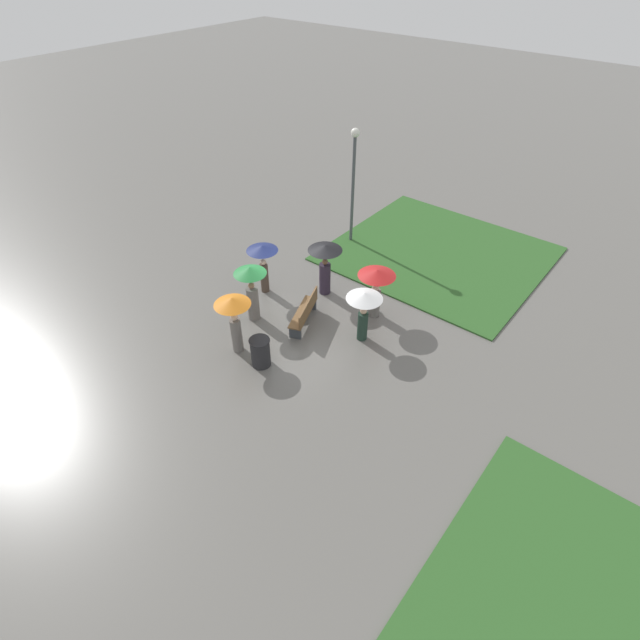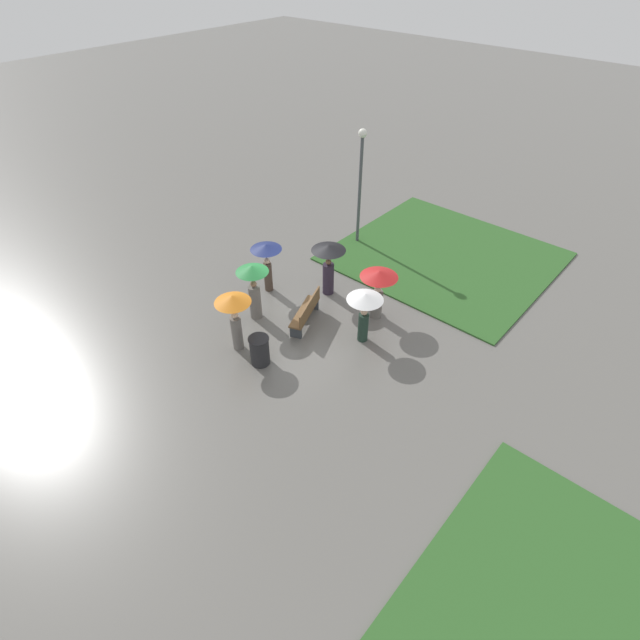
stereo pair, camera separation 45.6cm
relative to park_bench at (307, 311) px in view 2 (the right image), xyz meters
name	(u,v)px [view 2 (the right image)]	position (x,y,z in m)	size (l,w,h in m)	color
ground_plane	(303,307)	(-0.54, -0.67, -0.47)	(90.00, 90.00, 0.00)	#66635E
lawn_patch_near	(445,256)	(-6.46, 1.29, -0.44)	(7.09, 7.54, 0.06)	#2D5B26
park_bench	(307,311)	(0.00, 0.00, 0.00)	(1.78, 1.04, 0.90)	brown
lamp_post	(361,173)	(-5.17, -1.98, 2.40)	(0.32, 0.32, 4.47)	#474C51
trash_bin	(260,351)	(2.25, 0.22, 0.00)	(0.61, 0.61, 0.93)	#232326
crowd_person_navy	(267,256)	(-0.49, -2.25, 0.89)	(1.06, 1.06, 1.81)	#47382D
crowd_person_white	(365,306)	(-0.54, 1.84, 0.82)	(1.09, 1.09, 1.73)	#1E3328
crowd_person_green	(253,283)	(0.84, -1.47, 0.84)	(1.03, 1.03, 1.96)	slate
crowd_person_red	(378,284)	(-1.74, 1.46, 0.82)	(1.20, 1.20, 1.76)	slate
crowd_person_black	(328,261)	(-1.73, -0.58, 0.82)	(1.15, 1.15, 1.88)	#2D2333
crowd_person_orange	(234,310)	(2.24, -0.76, 0.96)	(1.06, 1.06, 1.95)	slate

